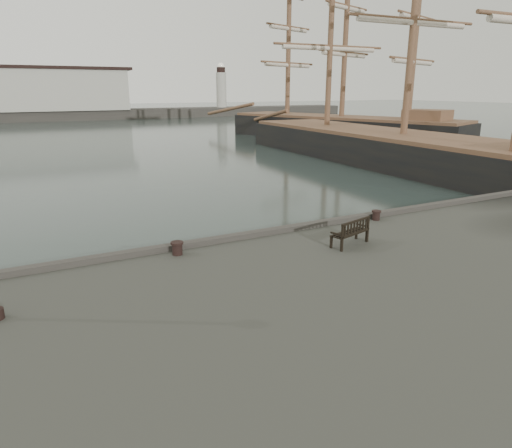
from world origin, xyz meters
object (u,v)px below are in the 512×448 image
at_px(bollard_right, 376,215).
at_px(bollard_left, 177,248).
at_px(bench, 350,237).
at_px(tall_ship_main, 401,157).
at_px(tall_ship_far, 341,133).

bearing_deg(bollard_right, bollard_left, -179.01).
distance_m(bench, bollard_left, 5.35).
height_order(bollard_right, tall_ship_main, tall_ship_main).
bearing_deg(bollard_left, tall_ship_far, 46.58).
xyz_separation_m(bollard_right, tall_ship_far, (25.22, 34.72, -0.86)).
height_order(bench, bollard_left, bench).
distance_m(bollard_right, tall_ship_main, 23.52).
distance_m(bollard_left, bollard_right, 7.76).
bearing_deg(bollard_left, bollard_right, 0.99).
bearing_deg(tall_ship_main, tall_ship_far, 68.36).
bearing_deg(bench, tall_ship_far, 37.34).
xyz_separation_m(bench, tall_ship_main, (19.88, 17.84, -1.06)).
bearing_deg(bollard_left, bench, -18.24).
height_order(bollard_left, bollard_right, bollard_left).
height_order(bollard_right, tall_ship_far, tall_ship_far).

